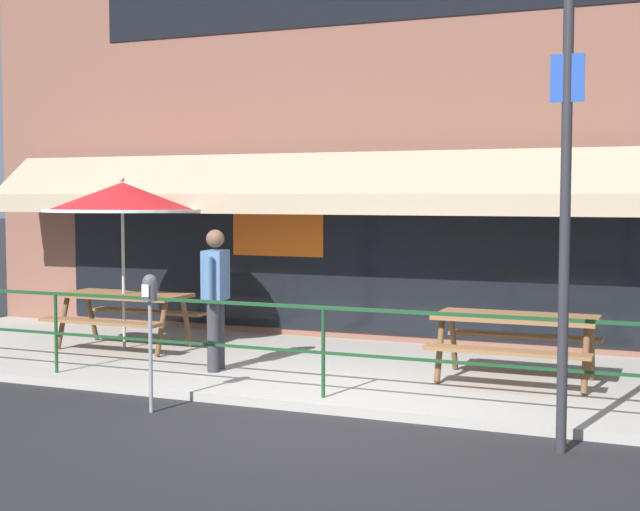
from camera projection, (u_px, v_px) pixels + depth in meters
ground_plane at (312, 413)px, 9.07m from camera, size 120.00×120.00×0.00m
patio_deck at (376, 373)px, 10.91m from camera, size 15.00×4.00×0.10m
restaurant_building at (427, 83)px, 12.71m from camera, size 15.00×1.60×7.69m
patio_railing at (323, 332)px, 9.29m from camera, size 13.84×0.04×0.97m
picnic_table_left at (124, 305)px, 12.33m from camera, size 1.80×1.42×0.76m
picnic_table_centre at (516, 329)px, 10.09m from camera, size 1.80×1.42×0.76m
patio_umbrella_left at (122, 198)px, 12.22m from camera, size 2.14×2.14×2.38m
pedestrian_walking at (216, 292)px, 10.74m from camera, size 0.31×0.61×1.71m
parking_meter_near at (150, 301)px, 9.03m from camera, size 0.15×0.16×1.42m
street_sign_pole at (566, 188)px, 7.54m from camera, size 0.28×0.09×4.45m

